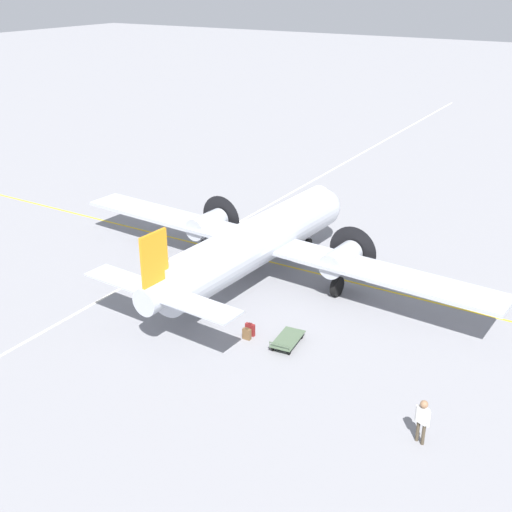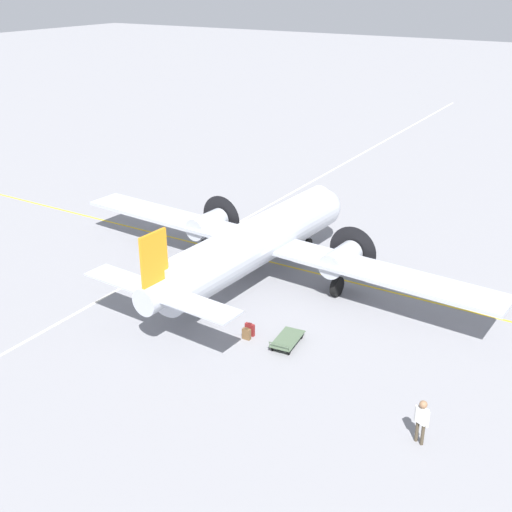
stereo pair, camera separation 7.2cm
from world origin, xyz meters
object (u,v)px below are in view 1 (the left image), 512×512
at_px(airliner_main, 260,239).
at_px(suitcase_upright_spare, 250,329).
at_px(baggage_cart, 288,339).
at_px(suitcase_near_door, 247,334).
at_px(crew_foreground, 422,417).

bearing_deg(airliner_main, suitcase_upright_spare, -149.81).
height_order(suitcase_upright_spare, baggage_cart, suitcase_upright_spare).
bearing_deg(suitcase_upright_spare, airliner_main, -63.37).
xyz_separation_m(airliner_main, suitcase_near_door, (-2.80, 5.87, -2.15)).
distance_m(airliner_main, crew_foreground, 14.97).
relative_size(crew_foreground, suitcase_near_door, 3.15).
height_order(airliner_main, suitcase_upright_spare, airliner_main).
bearing_deg(baggage_cart, suitcase_upright_spare, 88.89).
bearing_deg(crew_foreground, suitcase_near_door, -176.81).
bearing_deg(airliner_main, suitcase_near_door, -150.91).
distance_m(crew_foreground, suitcase_near_door, 9.75).
distance_m(suitcase_near_door, baggage_cart, 1.96).
bearing_deg(crew_foreground, baggage_cart, 175.55).
distance_m(crew_foreground, baggage_cart, 8.20).
bearing_deg(suitcase_upright_spare, crew_foreground, 160.85).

